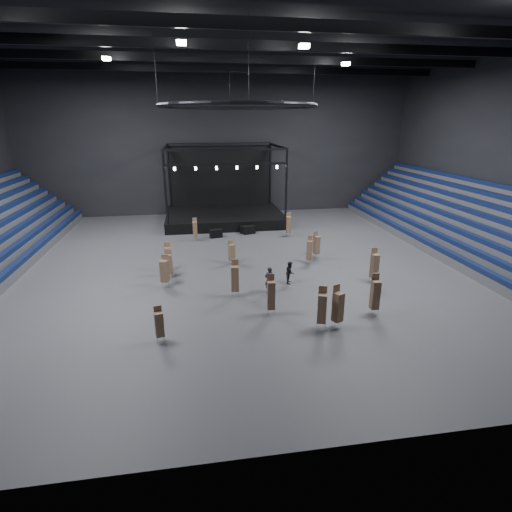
{
  "coord_description": "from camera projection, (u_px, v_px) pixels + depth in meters",
  "views": [
    {
      "loc": [
        -3.83,
        -32.56,
        12.0
      ],
      "look_at": [
        1.1,
        -2.0,
        1.4
      ],
      "focal_mm": 28.0,
      "sensor_mm": 36.0,
      "label": 1
    }
  ],
  "objects": [
    {
      "name": "floor",
      "position": [
        240.0,
        264.0,
        34.87
      ],
      "size": [
        50.0,
        50.0,
        0.0
      ],
      "primitive_type": "plane",
      "color": "#424244",
      "rests_on": "ground"
    },
    {
      "name": "chair_stack_12",
      "position": [
        168.0,
        257.0,
        32.77
      ],
      "size": [
        0.6,
        0.6,
        2.52
      ],
      "rotation": [
        0.0,
        0.0,
        0.18
      ],
      "color": "silver",
      "rests_on": "floor"
    },
    {
      "name": "chair_stack_8",
      "position": [
        235.0,
        278.0,
        28.18
      ],
      "size": [
        0.6,
        0.6,
        2.73
      ],
      "rotation": [
        0.0,
        0.0,
        -0.16
      ],
      "color": "silver",
      "rests_on": "floor"
    },
    {
      "name": "man_center",
      "position": [
        269.0,
        280.0,
        29.04
      ],
      "size": [
        0.8,
        0.63,
        1.92
      ],
      "primitive_type": "imported",
      "rotation": [
        0.0,
        0.0,
        3.41
      ],
      "color": "black",
      "rests_on": "floor"
    },
    {
      "name": "ceiling",
      "position": [
        237.0,
        33.0,
        29.04
      ],
      "size": [
        50.0,
        42.0,
        0.2
      ],
      "primitive_type": "cube",
      "color": "black",
      "rests_on": "wall_back"
    },
    {
      "name": "chair_stack_7",
      "position": [
        159.0,
        324.0,
        22.39
      ],
      "size": [
        0.55,
        0.55,
        2.18
      ],
      "rotation": [
        0.0,
        0.0,
        0.23
      ],
      "color": "silver",
      "rests_on": "floor"
    },
    {
      "name": "stage",
      "position": [
        224.0,
        209.0,
        49.57
      ],
      "size": [
        14.0,
        10.0,
        9.2
      ],
      "color": "black",
      "rests_on": "floor"
    },
    {
      "name": "bleachers_right",
      "position": [
        480.0,
        234.0,
        37.77
      ],
      "size": [
        7.2,
        40.0,
        6.4
      ],
      "color": "#515153",
      "rests_on": "floor"
    },
    {
      "name": "chair_stack_10",
      "position": [
        165.0,
        270.0,
        29.77
      ],
      "size": [
        0.7,
        0.7,
        2.52
      ],
      "rotation": [
        0.0,
        0.0,
        -0.33
      ],
      "color": "silver",
      "rests_on": "floor"
    },
    {
      "name": "wall_back",
      "position": [
        219.0,
        144.0,
        51.57
      ],
      "size": [
        50.0,
        0.2,
        18.0
      ],
      "primitive_type": "cube",
      "color": "black",
      "rests_on": "ground"
    },
    {
      "name": "chair_stack_9",
      "position": [
        232.0,
        252.0,
        34.62
      ],
      "size": [
        0.61,
        0.61,
        2.13
      ],
      "rotation": [
        0.0,
        0.0,
        0.26
      ],
      "color": "silver",
      "rests_on": "floor"
    },
    {
      "name": "chair_stack_3",
      "position": [
        169.0,
        264.0,
        31.64
      ],
      "size": [
        0.47,
        0.47,
        2.28
      ],
      "rotation": [
        0.0,
        0.0,
        -0.07
      ],
      "color": "silver",
      "rests_on": "floor"
    },
    {
      "name": "flight_case_mid",
      "position": [
        249.0,
        230.0,
        44.14
      ],
      "size": [
        1.47,
        1.05,
        0.89
      ],
      "primitive_type": "cube",
      "rotation": [
        0.0,
        0.0,
        0.32
      ],
      "color": "black",
      "rests_on": "floor"
    },
    {
      "name": "chair_stack_2",
      "position": [
        375.0,
        294.0,
        25.52
      ],
      "size": [
        0.52,
        0.52,
        2.79
      ],
      "rotation": [
        0.0,
        0.0,
        -0.03
      ],
      "color": "silver",
      "rests_on": "floor"
    },
    {
      "name": "chair_stack_0",
      "position": [
        317.0,
        245.0,
        36.16
      ],
      "size": [
        0.61,
        0.61,
        2.45
      ],
      "rotation": [
        0.0,
        0.0,
        0.36
      ],
      "color": "silver",
      "rests_on": "floor"
    },
    {
      "name": "crew_member",
      "position": [
        290.0,
        272.0,
        30.7
      ],
      "size": [
        0.87,
        0.99,
        1.73
      ],
      "primitive_type": "imported",
      "rotation": [
        0.0,
        0.0,
        1.28
      ],
      "color": "black",
      "rests_on": "floor"
    },
    {
      "name": "truss_ring",
      "position": [
        238.0,
        106.0,
        30.66
      ],
      "size": [
        12.3,
        12.3,
        5.15
      ],
      "color": "black",
      "rests_on": "ceiling"
    },
    {
      "name": "chair_stack_6",
      "position": [
        374.0,
        265.0,
        30.54
      ],
      "size": [
        0.55,
        0.55,
        2.79
      ],
      "rotation": [
        0.0,
        0.0,
        0.08
      ],
      "color": "silver",
      "rests_on": "floor"
    },
    {
      "name": "chair_stack_13",
      "position": [
        289.0,
        224.0,
        42.87
      ],
      "size": [
        0.53,
        0.53,
        2.61
      ],
      "rotation": [
        0.0,
        0.0,
        -0.09
      ],
      "color": "silver",
      "rests_on": "floor"
    },
    {
      "name": "floodlights",
      "position": [
        244.0,
        44.0,
        25.76
      ],
      "size": [
        28.6,
        16.6,
        0.25
      ],
      "color": "white",
      "rests_on": "roof_girders"
    },
    {
      "name": "chair_stack_1",
      "position": [
        309.0,
        250.0,
        34.66
      ],
      "size": [
        0.6,
        0.6,
        2.51
      ],
      "rotation": [
        0.0,
        0.0,
        -0.43
      ],
      "color": "silver",
      "rests_on": "floor"
    },
    {
      "name": "chair_stack_14",
      "position": [
        271.0,
        295.0,
        25.53
      ],
      "size": [
        0.5,
        0.5,
        2.75
      ],
      "rotation": [
        0.0,
        0.0,
        -0.04
      ],
      "color": "silver",
      "rests_on": "floor"
    },
    {
      "name": "chair_stack_11",
      "position": [
        338.0,
        306.0,
        23.89
      ],
      "size": [
        0.7,
        0.7,
        2.75
      ],
      "rotation": [
        0.0,
        0.0,
        0.44
      ],
      "color": "silver",
      "rests_on": "floor"
    },
    {
      "name": "chair_stack_4",
      "position": [
        322.0,
        308.0,
        23.75
      ],
      "size": [
        0.67,
        0.67,
        2.71
      ],
      "rotation": [
        0.0,
        0.0,
        -0.33
      ],
      "color": "silver",
      "rests_on": "floor"
    },
    {
      "name": "chair_stack_5",
      "position": [
        195.0,
        229.0,
        41.39
      ],
      "size": [
        0.46,
        0.46,
        2.41
      ],
      "rotation": [
        0.0,
        0.0,
        -0.01
      ],
      "color": "silver",
      "rests_on": "floor"
    },
    {
      "name": "flight_case_right",
      "position": [
        246.0,
        230.0,
        44.38
      ],
      "size": [
        1.31,
        0.83,
        0.81
      ],
      "primitive_type": "cube",
      "rotation": [
        0.0,
        0.0,
        -0.2
      ],
      "color": "black",
      "rests_on": "floor"
    },
    {
      "name": "roof_girders",
      "position": [
        237.0,
        45.0,
        29.3
      ],
      "size": [
        49.0,
        30.35,
        0.7
      ],
      "color": "black",
      "rests_on": "ceiling"
    },
    {
      "name": "flight_case_left",
      "position": [
        216.0,
        233.0,
        42.75
      ],
      "size": [
        1.41,
        0.89,
        0.88
      ],
      "primitive_type": "cube",
      "rotation": [
        0.0,
        0.0,
        0.19
      ],
      "color": "black",
      "rests_on": "floor"
    },
    {
      "name": "wall_front",
      "position": [
        319.0,
        222.0,
        12.34
      ],
      "size": [
        50.0,
        0.2,
        18.0
      ],
      "primitive_type": "cube",
      "color": "black",
      "rests_on": "ground"
    }
  ]
}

